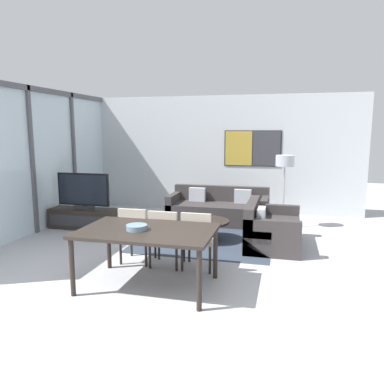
{
  "coord_description": "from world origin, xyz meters",
  "views": [
    {
      "loc": [
        1.72,
        -3.25,
        1.97
      ],
      "look_at": [
        0.2,
        2.76,
        0.95
      ],
      "focal_mm": 35.0,
      "sensor_mm": 36.0,
      "label": 1
    }
  ],
  "objects": [
    {
      "name": "wall_back",
      "position": [
        0.03,
        5.79,
        1.4
      ],
      "size": [
        7.0,
        0.09,
        2.8
      ],
      "color": "silver",
      "rests_on": "ground_plane"
    },
    {
      "name": "fruit_bowl",
      "position": [
        -0.05,
        0.95,
        0.79
      ],
      "size": [
        0.26,
        0.26,
        0.07
      ],
      "color": "slate",
      "rests_on": "dining_table"
    },
    {
      "name": "area_rug",
      "position": [
        0.34,
        3.19,
        0.0
      ],
      "size": [
        2.41,
        2.1,
        0.01
      ],
      "color": "#333D4C",
      "rests_on": "ground_plane"
    },
    {
      "name": "dining_chair_left",
      "position": [
        -0.41,
        1.79,
        0.49
      ],
      "size": [
        0.46,
        0.46,
        0.85
      ],
      "color": "#B2A899",
      "rests_on": "ground_plane"
    },
    {
      "name": "dining_table",
      "position": [
        0.07,
        1.01,
        0.68
      ],
      "size": [
        1.68,
        1.08,
        0.75
      ],
      "color": "black",
      "rests_on": "ground_plane"
    },
    {
      "name": "floor_lamp",
      "position": [
        1.69,
        4.43,
        1.27
      ],
      "size": [
        0.37,
        0.37,
        1.49
      ],
      "color": "#2D2D33",
      "rests_on": "ground_plane"
    },
    {
      "name": "dining_chair_right",
      "position": [
        0.55,
        1.74,
        0.49
      ],
      "size": [
        0.46,
        0.46,
        0.85
      ],
      "color": "#B2A899",
      "rests_on": "ground_plane"
    },
    {
      "name": "coffee_table",
      "position": [
        0.34,
        3.19,
        0.28
      ],
      "size": [
        0.88,
        0.88,
        0.37
      ],
      "color": "black",
      "rests_on": "ground_plane"
    },
    {
      "name": "sofa_side",
      "position": [
        1.47,
        3.15,
        0.26
      ],
      "size": [
        0.89,
        1.4,
        0.76
      ],
      "rotation": [
        0.0,
        0.0,
        1.57
      ],
      "color": "#383333",
      "rests_on": "ground_plane"
    },
    {
      "name": "ground_plane",
      "position": [
        0.0,
        0.0,
        0.0
      ],
      "size": [
        24.0,
        24.0,
        0.0
      ],
      "primitive_type": "plane",
      "color": "#B2B2B7"
    },
    {
      "name": "television",
      "position": [
        -2.21,
        3.4,
        0.77
      ],
      "size": [
        1.12,
        0.2,
        0.73
      ],
      "color": "#2D2D33",
      "rests_on": "tv_console"
    },
    {
      "name": "sofa_main",
      "position": [
        0.34,
        4.59,
        0.26
      ],
      "size": [
        2.11,
        0.89,
        0.76
      ],
      "color": "#383333",
      "rests_on": "ground_plane"
    },
    {
      "name": "dining_chair_centre",
      "position": [
        0.07,
        1.73,
        0.49
      ],
      "size": [
        0.46,
        0.46,
        0.85
      ],
      "color": "#B2A899",
      "rests_on": "ground_plane"
    },
    {
      "name": "tv_console",
      "position": [
        -2.21,
        3.4,
        0.2
      ],
      "size": [
        1.43,
        0.45,
        0.4
      ],
      "color": "black",
      "rests_on": "ground_plane"
    },
    {
      "name": "window_wall_left",
      "position": [
        -2.99,
        2.9,
        1.53
      ],
      "size": [
        0.07,
        5.79,
        2.8
      ],
      "color": "silver",
      "rests_on": "ground_plane"
    }
  ]
}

